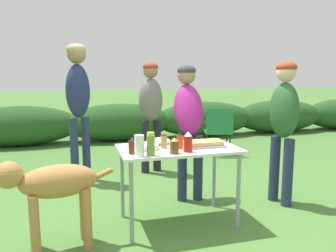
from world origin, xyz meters
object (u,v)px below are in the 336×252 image
object	(u,v)px
hot_sauce_bottle	(180,140)
standing_person_in_navy_coat	(151,105)
ketchup_bottle	(188,142)
plate_stack	(145,147)
paper_cup_stack	(139,146)
standing_person_in_gray_fleece	(188,115)
folding_table	(178,155)
standing_person_in_red_jacket	(284,117)
bbq_sauce_bottle	(133,146)
dog	(52,187)
camp_chair_green_behind_table	(218,129)
mixing_bowl	(160,141)
spice_jar	(164,141)
standing_person_in_dark_puffer	(78,94)
food_tray	(204,144)
relish_jar	(151,144)
beer_bottle	(174,146)

from	to	relation	value
hot_sauce_bottle	standing_person_in_navy_coat	world-z (taller)	standing_person_in_navy_coat
ketchup_bottle	plate_stack	bearing A→B (deg)	149.46
paper_cup_stack	standing_person_in_gray_fleece	xyz separation A→B (m)	(0.73, 0.87, 0.13)
paper_cup_stack	folding_table	bearing A→B (deg)	29.76
standing_person_in_red_jacket	bbq_sauce_bottle	bearing A→B (deg)	-91.66
dog	camp_chair_green_behind_table	size ratio (longest dim) A/B	1.15
folding_table	bbq_sauce_bottle	distance (m)	0.49
mixing_bowl	bbq_sauce_bottle	distance (m)	0.47
spice_jar	standing_person_in_red_jacket	bearing A→B (deg)	6.66
standing_person_in_dark_puffer	standing_person_in_gray_fleece	bearing A→B (deg)	-71.79
food_tray	standing_person_in_red_jacket	world-z (taller)	standing_person_in_red_jacket
plate_stack	spice_jar	distance (m)	0.18
spice_jar	ketchup_bottle	world-z (taller)	ketchup_bottle
folding_table	standing_person_in_dark_puffer	distance (m)	1.86
mixing_bowl	ketchup_bottle	xyz separation A→B (m)	(0.15, -0.39, 0.05)
mixing_bowl	ketchup_bottle	world-z (taller)	ketchup_bottle
mixing_bowl	spice_jar	distance (m)	0.19
spice_jar	standing_person_in_red_jacket	size ratio (longest dim) A/B	0.09
food_tray	dog	distance (m)	1.39
food_tray	standing_person_in_navy_coat	world-z (taller)	standing_person_in_navy_coat
standing_person_in_gray_fleece	standing_person_in_navy_coat	size ratio (longest dim) A/B	0.96
relish_jar	standing_person_in_navy_coat	size ratio (longest dim) A/B	0.12
mixing_bowl	spice_jar	world-z (taller)	spice_jar
spice_jar	standing_person_in_navy_coat	world-z (taller)	standing_person_in_navy_coat
spice_jar	hot_sauce_bottle	distance (m)	0.15
beer_bottle	standing_person_in_dark_puffer	size ratio (longest dim) A/B	0.08
ketchup_bottle	relish_jar	size ratio (longest dim) A/B	0.92
ketchup_bottle	standing_person_in_gray_fleece	world-z (taller)	standing_person_in_gray_fleece
paper_cup_stack	standing_person_in_red_jacket	bearing A→B (deg)	13.69
bbq_sauce_bottle	standing_person_in_navy_coat	xyz separation A→B (m)	(0.59, 1.87, 0.17)
paper_cup_stack	relish_jar	size ratio (longest dim) A/B	0.91
spice_jar	standing_person_in_navy_coat	distance (m)	1.76
food_tray	ketchup_bottle	distance (m)	0.28
beer_bottle	camp_chair_green_behind_table	xyz separation A→B (m)	(1.64, 2.68, -0.34)
spice_jar	hot_sauce_bottle	bearing A→B (deg)	-22.04
bbq_sauce_bottle	standing_person_in_dark_puffer	world-z (taller)	standing_person_in_dark_puffer
hot_sauce_bottle	standing_person_in_dark_puffer	size ratio (longest dim) A/B	0.09
folding_table	standing_person_in_navy_coat	distance (m)	1.77
hot_sauce_bottle	relish_jar	bearing A→B (deg)	-149.43
mixing_bowl	standing_person_in_dark_puffer	distance (m)	1.62
plate_stack	mixing_bowl	world-z (taller)	mixing_bowl
standing_person_in_dark_puffer	paper_cup_stack	bearing A→B (deg)	-109.16
food_tray	mixing_bowl	distance (m)	0.43
plate_stack	bbq_sauce_bottle	xyz separation A→B (m)	(-0.14, -0.14, 0.05)
food_tray	standing_person_in_navy_coat	xyz separation A→B (m)	(-0.11, 1.77, 0.22)
plate_stack	camp_chair_green_behind_table	size ratio (longest dim) A/B	0.29
folding_table	ketchup_bottle	bearing A→B (deg)	-82.13
mixing_bowl	bbq_sauce_bottle	world-z (taller)	bbq_sauce_bottle
hot_sauce_bottle	camp_chair_green_behind_table	size ratio (longest dim) A/B	0.19
relish_jar	standing_person_in_red_jacket	bearing A→B (deg)	14.61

